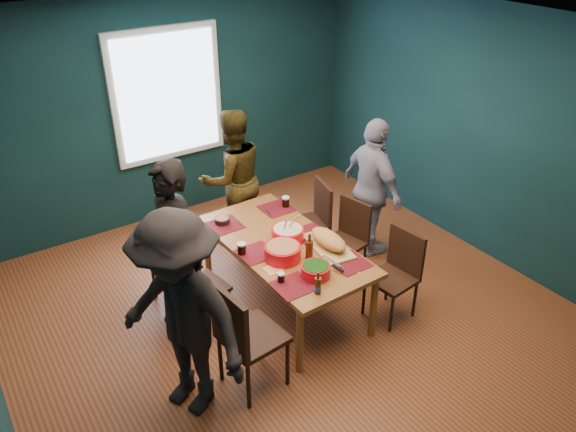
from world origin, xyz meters
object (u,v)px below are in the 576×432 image
at_px(dining_table, 284,249).
at_px(chair_right_near, 398,268).
at_px(person_near_left, 181,317).
at_px(bowl_dumpling, 288,234).
at_px(chair_right_far, 314,216).
at_px(bowl_salad, 283,252).
at_px(person_far_left, 173,251).
at_px(chair_left_near, 242,332).
at_px(person_back, 233,179).
at_px(chair_left_mid, 194,284).
at_px(chair_left_far, 166,260).
at_px(person_right, 372,189).
at_px(bowl_herbs, 316,270).
at_px(chair_right_mid, 349,234).
at_px(cutting_board, 328,241).

height_order(dining_table, chair_right_near, chair_right_near).
distance_m(person_near_left, bowl_dumpling, 1.55).
bearing_deg(bowl_dumpling, chair_right_far, 35.49).
height_order(person_near_left, bowl_dumpling, person_near_left).
xyz_separation_m(chair_right_far, bowl_salad, (-0.89, -0.72, 0.25)).
bearing_deg(chair_right_far, person_far_left, -158.15).
height_order(chair_left_near, person_back, person_back).
height_order(chair_right_far, person_far_left, person_far_left).
relative_size(person_far_left, person_back, 1.05).
bearing_deg(chair_right_far, bowl_salad, -127.67).
distance_m(chair_left_mid, chair_right_near, 1.91).
xyz_separation_m(chair_left_far, chair_left_mid, (0.06, -0.49, -0.01)).
distance_m(person_right, bowl_herbs, 1.64).
xyz_separation_m(dining_table, chair_right_mid, (0.84, 0.04, -0.14)).
bearing_deg(person_far_left, person_near_left, -27.35).
bearing_deg(person_far_left, cutting_board, 60.39).
height_order(person_far_left, cutting_board, person_far_left).
height_order(person_right, person_near_left, person_near_left).
distance_m(dining_table, cutting_board, 0.44).
bearing_deg(bowl_salad, chair_right_far, 38.90).
height_order(chair_left_near, person_right, person_right).
xyz_separation_m(dining_table, person_right, (1.33, 0.26, 0.15)).
xyz_separation_m(person_near_left, bowl_dumpling, (1.40, 0.67, -0.10)).
relative_size(chair_right_mid, cutting_board, 1.20).
distance_m(chair_left_far, bowl_salad, 1.18).
relative_size(chair_left_mid, chair_right_near, 1.00).
bearing_deg(person_far_left, bowl_salad, 54.55).
bearing_deg(chair_left_mid, person_right, -5.66).
bearing_deg(chair_left_mid, chair_left_near, -99.28).
bearing_deg(dining_table, chair_left_far, 144.91).
xyz_separation_m(chair_left_far, chair_right_mid, (1.78, -0.59, -0.02)).
xyz_separation_m(chair_left_far, chair_right_far, (1.68, -0.12, 0.01)).
distance_m(chair_right_near, bowl_herbs, 0.92).
bearing_deg(chair_left_far, bowl_dumpling, -33.32).
bearing_deg(chair_right_far, chair_left_mid, -153.59).
height_order(bowl_salad, bowl_dumpling, bowl_dumpling).
bearing_deg(chair_left_far, cutting_board, -39.08).
xyz_separation_m(chair_left_far, person_back, (1.13, 0.68, 0.29)).
xyz_separation_m(chair_right_mid, person_back, (-0.66, 1.27, 0.30)).
bearing_deg(chair_left_far, dining_table, -36.23).
bearing_deg(chair_right_far, cutting_board, -104.97).
bearing_deg(chair_left_mid, bowl_salad, -34.15).
bearing_deg(bowl_salad, chair_left_mid, 154.86).
distance_m(dining_table, person_near_left, 1.50).
xyz_separation_m(chair_left_mid, person_near_left, (-0.45, -0.77, 0.36)).
distance_m(chair_left_mid, person_near_left, 0.97).
bearing_deg(person_back, person_near_left, 56.36).
relative_size(chair_left_near, person_near_left, 0.58).
relative_size(chair_right_far, person_far_left, 0.53).
distance_m(chair_left_far, person_far_left, 0.50).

